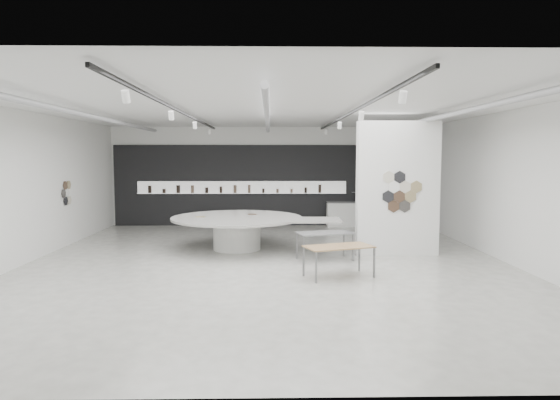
{
  "coord_description": "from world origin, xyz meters",
  "views": [
    {
      "loc": [
        0.07,
        -12.29,
        2.66
      ],
      "look_at": [
        0.34,
        1.2,
        1.48
      ],
      "focal_mm": 32.0,
      "sensor_mm": 36.0,
      "label": 1
    }
  ],
  "objects_px": {
    "partition_column": "(398,189)",
    "sample_table_wood": "(339,248)",
    "kitchen_counter": "(348,214)",
    "display_island": "(240,228)",
    "sample_table_stone": "(325,235)"
  },
  "relations": [
    {
      "from": "kitchen_counter",
      "to": "partition_column",
      "type": "bearing_deg",
      "value": -84.08
    },
    {
      "from": "sample_table_stone",
      "to": "kitchen_counter",
      "type": "distance_m",
      "value": 6.39
    },
    {
      "from": "partition_column",
      "to": "kitchen_counter",
      "type": "relative_size",
      "value": 2.16
    },
    {
      "from": "display_island",
      "to": "sample_table_stone",
      "type": "distance_m",
      "value": 2.72
    },
    {
      "from": "partition_column",
      "to": "sample_table_wood",
      "type": "relative_size",
      "value": 2.2
    },
    {
      "from": "partition_column",
      "to": "sample_table_stone",
      "type": "distance_m",
      "value": 2.41
    },
    {
      "from": "display_island",
      "to": "kitchen_counter",
      "type": "xyz_separation_m",
      "value": [
        3.86,
        4.7,
        -0.15
      ]
    },
    {
      "from": "partition_column",
      "to": "sample_table_stone",
      "type": "bearing_deg",
      "value": -162.33
    },
    {
      "from": "display_island",
      "to": "sample_table_stone",
      "type": "xyz_separation_m",
      "value": [
        2.28,
        -1.49,
        0.04
      ]
    },
    {
      "from": "sample_table_wood",
      "to": "sample_table_stone",
      "type": "xyz_separation_m",
      "value": [
        -0.11,
        1.81,
        0.02
      ]
    },
    {
      "from": "partition_column",
      "to": "display_island",
      "type": "bearing_deg",
      "value": 168.92
    },
    {
      "from": "sample_table_wood",
      "to": "kitchen_counter",
      "type": "relative_size",
      "value": 0.98
    },
    {
      "from": "partition_column",
      "to": "display_island",
      "type": "distance_m",
      "value": 4.54
    },
    {
      "from": "display_island",
      "to": "kitchen_counter",
      "type": "relative_size",
      "value": 2.87
    },
    {
      "from": "partition_column",
      "to": "sample_table_wood",
      "type": "bearing_deg",
      "value": -127.91
    }
  ]
}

